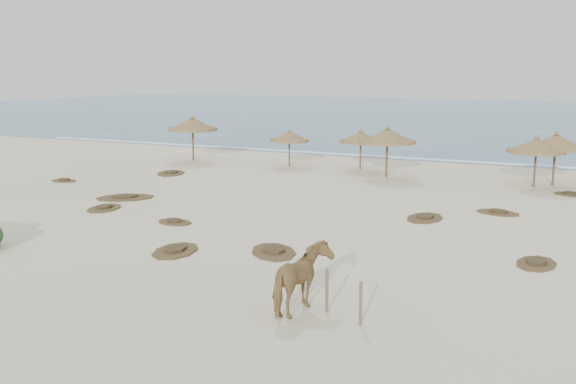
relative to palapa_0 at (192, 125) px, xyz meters
name	(u,v)px	position (x,y,z in m)	size (l,w,h in m)	color
ground	(256,254)	(14.90, -18.49, -2.47)	(160.00, 160.00, 0.00)	beige
ocean	(515,116)	(14.90, 56.51, -2.46)	(200.00, 100.00, 0.01)	navy
foam_line	(433,160)	(14.90, 7.51, -2.46)	(70.00, 0.60, 0.01)	white
palapa_0	(192,125)	(0.00, 0.00, 0.00)	(4.26, 4.26, 3.18)	brown
palapa_1	(289,137)	(7.19, 0.35, -0.56)	(2.69, 2.69, 2.46)	brown
palapa_2	(387,137)	(14.16, -1.15, -0.10)	(3.72, 3.72, 3.05)	brown
palapa_3	(361,138)	(11.72, 1.25, -0.49)	(3.51, 3.51, 2.55)	brown
palapa_4	(536,146)	(22.21, -0.91, -0.28)	(3.44, 3.44, 2.82)	brown
palapa_5	(556,143)	(23.08, 0.12, -0.15)	(3.76, 3.76, 2.99)	brown
horse	(302,280)	(18.49, -22.66, -1.59)	(0.95, 2.08, 1.75)	olive
fence_post_near	(327,291)	(19.06, -22.36, -1.89)	(0.09, 0.09, 1.15)	brown
fence_post_far	(361,304)	(20.12, -22.81, -1.92)	(0.08, 0.08, 1.10)	brown
scrub_0	(104,208)	(5.32, -15.07, -2.41)	(1.70, 2.25, 0.16)	brown
scrub_1	(125,197)	(4.55, -12.72, -2.41)	(3.31, 3.16, 0.16)	brown
scrub_2	(175,222)	(9.76, -15.93, -2.41)	(1.71, 1.24, 0.16)	brown
scrub_3	(425,218)	(18.78, -10.79, -2.41)	(1.54, 2.26, 0.16)	brown
scrub_4	(536,263)	(23.56, -15.67, -2.41)	(1.40, 1.98, 0.16)	brown
scrub_6	(171,173)	(2.07, -5.52, -2.41)	(2.44, 2.89, 0.16)	brown
scrub_7	(498,212)	(21.41, -8.40, -2.41)	(2.08, 1.56, 0.16)	brown
scrub_8	(64,180)	(-1.74, -10.32, -2.41)	(1.55, 1.02, 0.16)	brown
scrub_9	(273,251)	(15.37, -18.09, -2.41)	(2.57, 2.72, 0.16)	brown
scrub_10	(570,194)	(24.07, -2.49, -2.41)	(1.91, 1.61, 0.16)	brown
scrub_11	(175,250)	(12.28, -19.42, -2.41)	(1.81, 2.42, 0.16)	brown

